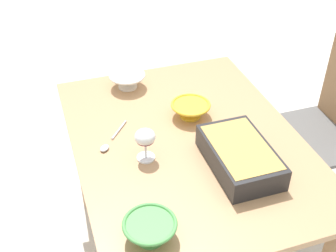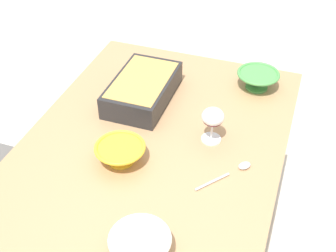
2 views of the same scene
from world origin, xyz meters
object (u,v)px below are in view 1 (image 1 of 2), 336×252
wine_glass (145,139)px  serving_bowl (150,229)px  dining_table (186,169)px  casserole_dish (240,155)px  chair (324,128)px  small_bowl (127,80)px  mixing_bowl (191,109)px  serving_spoon (109,142)px

wine_glass → serving_bowl: 0.38m
dining_table → casserole_dish: (0.20, 0.13, 0.21)m
chair → wine_glass: (0.23, -0.99, 0.35)m
chair → small_bowl: (-0.28, -0.94, 0.29)m
chair → mixing_bowl: 0.80m
small_bowl → chair: bearing=73.1°
dining_table → wine_glass: bearing=-73.0°
dining_table → small_bowl: 0.51m
casserole_dish → serving_bowl: bearing=-61.5°
wine_glass → small_bowl: bearing=173.5°
casserole_dish → chair: bearing=118.8°
serving_bowl → casserole_dish: bearing=118.5°
casserole_dish → wine_glass: bearing=-115.2°
chair → wine_glass: chair is taller
dining_table → chair: size_ratio=1.28×
mixing_bowl → serving_bowl: serving_bowl is taller
dining_table → serving_bowl: serving_bowl is taller
mixing_bowl → small_bowl: bearing=-148.0°
casserole_dish → small_bowl: bearing=-158.9°
dining_table → mixing_bowl: bearing=154.9°
dining_table → serving_spoon: size_ratio=6.53×
dining_table → serving_spoon: (-0.07, -0.30, 0.17)m
mixing_bowl → serving_spoon: bearing=-78.8°
mixing_bowl → serving_spoon: (0.07, -0.37, -0.03)m
serving_bowl → serving_spoon: serving_bowl is taller
serving_spoon → mixing_bowl: bearing=101.2°
dining_table → wine_glass: (0.06, -0.19, 0.25)m
serving_bowl → dining_table: bearing=146.8°
chair → small_bowl: 1.02m
serving_spoon → dining_table: bearing=76.5°
chair → casserole_dish: size_ratio=2.65×
chair → wine_glass: size_ratio=6.99×
mixing_bowl → serving_spoon: size_ratio=0.93×
wine_glass → casserole_dish: (0.15, 0.31, -0.04)m
small_bowl → serving_bowl: 0.89m
chair → casserole_dish: 0.83m
casserole_dish → small_bowl: (-0.66, -0.25, -0.01)m
dining_table → chair: chair is taller
dining_table → mixing_bowl: 0.25m
mixing_bowl → wine_glass: bearing=-51.6°
wine_glass → casserole_dish: wine_glass is taller
mixing_bowl → serving_spoon: mixing_bowl is taller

